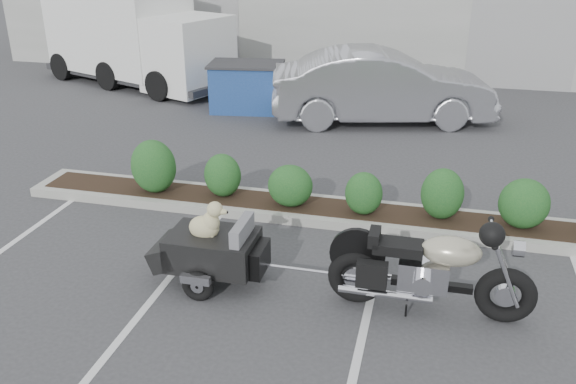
% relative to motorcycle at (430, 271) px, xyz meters
% --- Properties ---
extents(ground, '(90.00, 90.00, 0.00)m').
position_rel_motorcycle_xyz_m(ground, '(-1.89, 0.19, -0.57)').
color(ground, '#38383A').
rests_on(ground, ground).
extents(planter_kerb, '(12.00, 1.00, 0.15)m').
position_rel_motorcycle_xyz_m(planter_kerb, '(-0.89, 2.39, -0.50)').
color(planter_kerb, '#9E9E93').
rests_on(planter_kerb, ground).
extents(motorcycle, '(2.50, 0.84, 1.44)m').
position_rel_motorcycle_xyz_m(motorcycle, '(0.00, 0.00, 0.00)').
color(motorcycle, black).
rests_on(motorcycle, ground).
extents(pet_trailer, '(1.98, 1.10, 1.19)m').
position_rel_motorcycle_xyz_m(pet_trailer, '(-2.79, 0.02, -0.07)').
color(pet_trailer, black).
rests_on(pet_trailer, ground).
extents(sedan, '(5.54, 3.09, 1.73)m').
position_rel_motorcycle_xyz_m(sedan, '(-1.42, 7.95, 0.29)').
color(sedan, '#B7B7BF').
rests_on(sedan, ground).
extents(dumpster, '(2.02, 1.53, 1.22)m').
position_rel_motorcycle_xyz_m(dumpster, '(-4.87, 8.14, 0.05)').
color(dumpster, navy).
rests_on(dumpster, ground).
extents(delivery_truck, '(6.69, 4.23, 2.92)m').
position_rel_motorcycle_xyz_m(delivery_truck, '(-8.92, 10.11, 0.83)').
color(delivery_truck, white).
rests_on(delivery_truck, ground).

